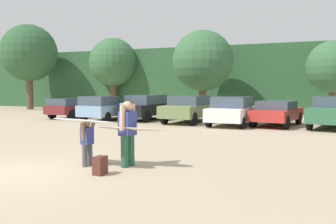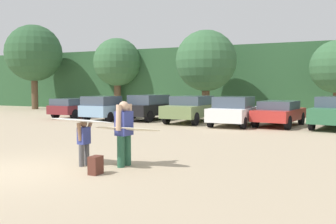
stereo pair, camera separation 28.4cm
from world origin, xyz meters
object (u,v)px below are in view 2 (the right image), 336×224
at_px(parked_car_sky_blue, 108,108).
at_px(parked_car_black, 150,107).
at_px(person_child, 84,140).
at_px(surfboard_white, 80,121).
at_px(parked_car_white, 234,111).
at_px(parked_car_maroon, 77,107).
at_px(parked_car_red, 279,112).
at_px(parked_car_olive_green, 191,108).
at_px(person_adult, 124,130).
at_px(surfboard_cream, 127,129).
at_px(backpack_dropped, 96,165).

relative_size(parked_car_sky_blue, parked_car_black, 0.95).
xyz_separation_m(person_child, surfboard_white, (-0.04, -0.09, 0.53)).
xyz_separation_m(parked_car_white, surfboard_white, (-0.97, -11.80, 0.42)).
xyz_separation_m(parked_car_maroon, surfboard_white, (9.92, -12.27, 0.53)).
xyz_separation_m(parked_car_black, person_child, (4.72, -12.78, -0.14)).
xyz_separation_m(parked_car_red, person_child, (-3.17, -12.47, -0.04)).
distance_m(parked_car_white, surfboard_white, 11.85).
distance_m(parked_car_red, surfboard_white, 12.97).
bearing_deg(parked_car_olive_green, person_adult, -164.70).
distance_m(person_adult, person_child, 1.13).
distance_m(parked_car_olive_green, surfboard_white, 12.64).
xyz_separation_m(person_child, surfboard_cream, (1.11, 0.42, 0.31)).
bearing_deg(parked_car_maroon, surfboard_white, -139.91).
relative_size(surfboard_white, backpack_dropped, 5.26).
bearing_deg(parked_car_white, parked_car_sky_blue, 91.41).
bearing_deg(parked_car_maroon, parked_car_sky_blue, -99.76).
bearing_deg(parked_car_red, backpack_dropped, 177.63).
bearing_deg(parked_car_black, person_adult, -149.79).
bearing_deg(surfboard_cream, person_adult, 7.04).
xyz_separation_m(parked_car_maroon, parked_car_sky_blue, (2.90, -0.56, 0.07)).
distance_m(parked_car_olive_green, parked_car_white, 2.83).
xyz_separation_m(parked_car_sky_blue, parked_car_red, (10.23, 0.84, -0.04)).
bearing_deg(parked_car_red, parked_car_maroon, 98.77).
height_order(parked_car_sky_blue, parked_car_black, parked_car_black).
bearing_deg(surfboard_white, parked_car_red, -95.25).
distance_m(parked_car_maroon, parked_car_black, 5.27).
bearing_deg(parked_car_maroon, parked_car_olive_green, -87.15).
relative_size(parked_car_maroon, backpack_dropped, 9.49).
height_order(parked_car_maroon, backpack_dropped, parked_car_maroon).
bearing_deg(parked_car_sky_blue, backpack_dropped, -145.29).
relative_size(surfboard_cream, surfboard_white, 0.83).
xyz_separation_m(parked_car_maroon, parked_car_white, (10.89, -0.47, 0.11)).
distance_m(person_child, surfboard_cream, 1.22).
xyz_separation_m(parked_car_black, person_adult, (5.74, -12.37, 0.15)).
distance_m(parked_car_black, parked_car_olive_green, 2.94).
relative_size(parked_car_black, surfboard_cream, 2.15).
distance_m(surfboard_cream, surfboard_white, 1.27).
relative_size(parked_car_black, backpack_dropped, 9.45).
relative_size(parked_car_red, surfboard_cream, 2.17).
relative_size(person_adult, person_child, 1.42).
xyz_separation_m(parked_car_maroon, parked_car_red, (13.13, 0.28, 0.03)).
distance_m(parked_car_red, person_adult, 12.26).
distance_m(parked_car_white, parked_car_red, 2.37).
distance_m(parked_car_olive_green, person_adult, 12.35).
distance_m(parked_car_black, person_adult, 13.64).
bearing_deg(parked_car_white, parked_car_black, 80.14).
xyz_separation_m(person_child, backpack_dropped, (0.87, -0.69, -0.47)).
bearing_deg(parked_car_maroon, parked_car_red, -87.63).
bearing_deg(parked_car_maroon, parked_car_white, -91.32).
bearing_deg(backpack_dropped, parked_car_white, 89.75).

